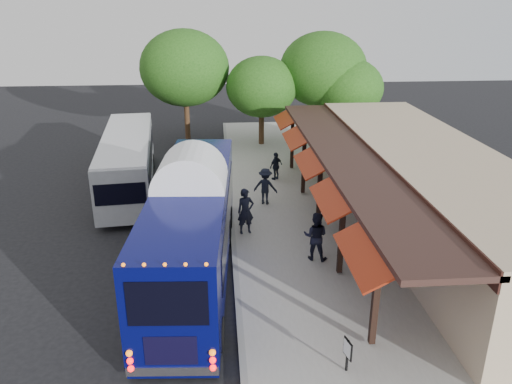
# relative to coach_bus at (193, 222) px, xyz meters

# --- Properties ---
(ground) EXTENTS (90.00, 90.00, 0.00)m
(ground) POSITION_rel_coach_bus_xyz_m (1.45, -0.82, -2.01)
(ground) COLOR black
(ground) RESTS_ON ground
(sidewalk) EXTENTS (10.00, 40.00, 0.15)m
(sidewalk) POSITION_rel_coach_bus_xyz_m (6.45, 3.18, -1.94)
(sidewalk) COLOR #9E9B93
(sidewalk) RESTS_ON ground
(curb) EXTENTS (0.20, 40.00, 0.16)m
(curb) POSITION_rel_coach_bus_xyz_m (1.50, 3.18, -1.94)
(curb) COLOR gray
(curb) RESTS_ON ground
(station_shelter) EXTENTS (8.15, 20.00, 3.60)m
(station_shelter) POSITION_rel_coach_bus_xyz_m (9.83, 3.18, -0.16)
(station_shelter) COLOR tan
(station_shelter) RESTS_ON ground
(coach_bus) EXTENTS (3.20, 11.82, 3.74)m
(coach_bus) POSITION_rel_coach_bus_xyz_m (0.00, 0.00, 0.00)
(coach_bus) COLOR #060950
(coach_bus) RESTS_ON ground
(city_bus) EXTENTS (3.49, 11.11, 2.93)m
(city_bus) POSITION_rel_coach_bus_xyz_m (-3.75, 8.97, -0.39)
(city_bus) COLOR gray
(city_bus) RESTS_ON ground
(ped_a) EXTENTS (0.81, 0.63, 1.97)m
(ped_a) POSITION_rel_coach_bus_xyz_m (2.05, 2.86, -0.88)
(ped_a) COLOR black
(ped_a) RESTS_ON sidewalk
(ped_b) EXTENTS (1.12, 0.99, 1.91)m
(ped_b) POSITION_rel_coach_bus_xyz_m (4.55, 0.37, -0.91)
(ped_b) COLOR black
(ped_b) RESTS_ON sidewalk
(ped_c) EXTENTS (0.94, 0.87, 1.54)m
(ped_c) POSITION_rel_coach_bus_xyz_m (4.11, 9.47, -1.09)
(ped_c) COLOR black
(ped_c) RESTS_ON sidewalk
(ped_d) EXTENTS (1.30, 0.99, 1.79)m
(ped_d) POSITION_rel_coach_bus_xyz_m (3.19, 6.03, -0.97)
(ped_d) COLOR black
(ped_d) RESTS_ON sidewalk
(sign_board) EXTENTS (0.14, 0.44, 0.97)m
(sign_board) POSITION_rel_coach_bus_xyz_m (4.25, -5.82, -1.20)
(sign_board) COLOR black
(sign_board) RESTS_ON sidewalk
(tree_left) EXTENTS (4.72, 4.72, 6.04)m
(tree_left) POSITION_rel_coach_bus_xyz_m (3.94, 16.84, 2.01)
(tree_left) COLOR #382314
(tree_left) RESTS_ON ground
(tree_mid) EXTENTS (5.89, 5.89, 7.54)m
(tree_mid) POSITION_rel_coach_bus_xyz_m (8.15, 17.50, 3.02)
(tree_mid) COLOR #382314
(tree_mid) RESTS_ON ground
(tree_right) EXTENTS (4.62, 4.62, 5.92)m
(tree_right) POSITION_rel_coach_bus_xyz_m (9.66, 16.31, 1.93)
(tree_right) COLOR #382314
(tree_right) RESTS_ON ground
(tree_far) EXTENTS (6.01, 6.01, 7.70)m
(tree_far) POSITION_rel_coach_bus_xyz_m (-1.14, 18.16, 3.12)
(tree_far) COLOR #382314
(tree_far) RESTS_ON ground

